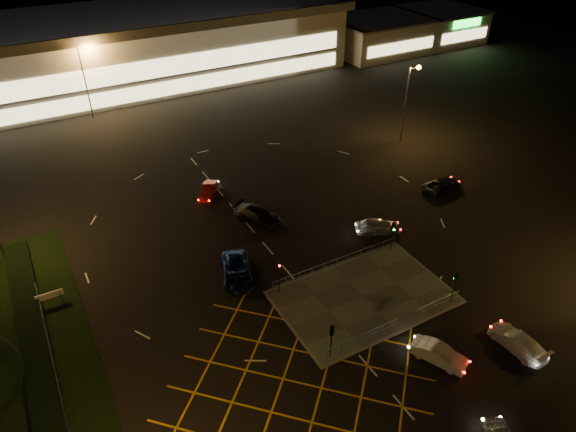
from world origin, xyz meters
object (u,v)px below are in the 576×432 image
signal_se (455,281)px  car_left_blue (237,270)px  signal_ne (393,231)px  car_circ_red (208,191)px  car_far_dkgrey (258,215)px  car_queue_white (439,354)px  signal_nw (279,272)px  car_right_silver (378,226)px  signal_sw (331,335)px  car_approach_white (518,341)px  car_east_grey (442,185)px

signal_se → car_left_blue: signal_se is taller
signal_ne → car_circ_red: 21.07m
signal_ne → car_far_dkgrey: 13.78m
car_queue_white → car_left_blue: size_ratio=0.76×
signal_nw → car_far_dkgrey: bearing=73.0°
signal_se → car_circ_red: (-11.36, 25.65, -1.72)m
signal_se → signal_ne: same height
car_right_silver → signal_ne: bearing=-168.4°
signal_sw → car_approach_white: (12.84, -6.11, -1.69)m
signal_sw → signal_nw: size_ratio=1.00×
car_approach_white → car_right_silver: bearing=-91.5°
signal_nw → car_east_grey: 24.90m
signal_nw → signal_se: bearing=-33.6°
signal_sw → car_circ_red: size_ratio=0.80×
signal_sw → car_circ_red: signal_sw is taller
signal_se → car_circ_red: signal_se is taller
car_far_dkgrey → signal_sw: bearing=-128.8°
signal_nw → car_left_blue: signal_nw is taller
signal_ne → car_left_blue: (-14.29, 3.63, -1.61)m
car_right_silver → car_left_blue: bearing=113.6°
signal_sw → car_circ_red: (0.64, 25.65, -1.72)m
car_left_blue → car_east_grey: (26.38, 2.38, -0.08)m
signal_se → car_approach_white: size_ratio=0.67×
signal_se → car_approach_white: bearing=97.8°
car_queue_white → car_approach_white: 6.38m
signal_ne → car_circ_red: signal_ne is taller
car_left_blue → car_east_grey: 26.49m
signal_nw → car_far_dkgrey: (3.21, 10.49, -1.60)m
car_left_blue → car_approach_white: car_left_blue is taller
signal_ne → car_queue_white: 13.28m
signal_nw → car_queue_white: 13.97m
car_circ_red → car_right_silver: bearing=-15.0°
car_far_dkgrey → signal_se: bearing=-93.5°
car_circ_red → car_east_grey: size_ratio=0.81×
signal_se → car_queue_white: size_ratio=0.77×
car_left_blue → signal_nw: bearing=-39.1°
signal_nw → car_circ_red: signal_nw is taller
car_approach_white → signal_nw: bearing=-49.4°
car_left_blue → car_approach_white: size_ratio=1.16×
car_right_silver → car_east_grey: bearing=-48.8°
signal_nw → car_right_silver: signal_nw is taller
car_left_blue → car_right_silver: 15.07m
signal_sw → car_queue_white: (6.78, -4.11, -1.69)m
signal_ne → car_left_blue: 14.83m
signal_sw → signal_ne: same height
signal_nw → car_east_grey: size_ratio=0.65×
car_right_silver → car_circ_red: (-12.13, 14.70, -0.12)m
signal_nw → car_left_blue: (-2.29, 3.63, -1.61)m
signal_nw → car_approach_white: (12.84, -14.10, -1.69)m
signal_ne → car_right_silver: (0.77, 2.97, -1.60)m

